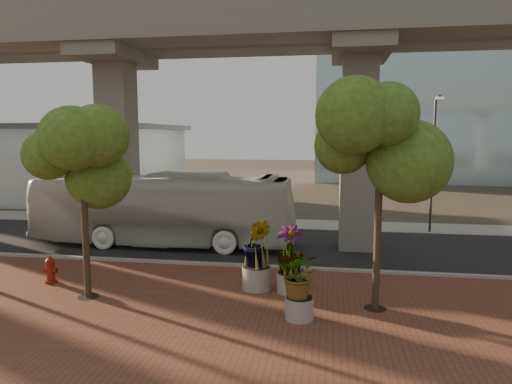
# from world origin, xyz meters

# --- Properties ---
(ground) EXTENTS (160.00, 160.00, 0.00)m
(ground) POSITION_xyz_m (0.00, 0.00, 0.00)
(ground) COLOR #3B342B
(ground) RESTS_ON ground
(brick_plaza) EXTENTS (70.00, 13.00, 0.06)m
(brick_plaza) POSITION_xyz_m (0.00, -8.00, 0.03)
(brick_plaza) COLOR brown
(brick_plaza) RESTS_ON ground
(asphalt_road) EXTENTS (90.00, 8.00, 0.04)m
(asphalt_road) POSITION_xyz_m (0.00, 2.00, 0.02)
(asphalt_road) COLOR black
(asphalt_road) RESTS_ON ground
(curb_strip) EXTENTS (70.00, 0.25, 0.16)m
(curb_strip) POSITION_xyz_m (0.00, -2.00, 0.08)
(curb_strip) COLOR #99958E
(curb_strip) RESTS_ON ground
(far_sidewalk) EXTENTS (90.00, 3.00, 0.06)m
(far_sidewalk) POSITION_xyz_m (0.00, 7.50, 0.03)
(far_sidewalk) COLOR #99958E
(far_sidewalk) RESTS_ON ground
(transit_viaduct) EXTENTS (72.00, 5.60, 12.40)m
(transit_viaduct) POSITION_xyz_m (0.00, 2.00, 7.29)
(transit_viaduct) COLOR gray
(transit_viaduct) RESTS_ON ground
(station_pavilion) EXTENTS (23.00, 13.00, 6.30)m
(station_pavilion) POSITION_xyz_m (-20.00, 16.00, 3.22)
(station_pavilion) COLOR silver
(station_pavilion) RESTS_ON ground
(transit_bus) EXTENTS (12.97, 3.10, 3.61)m
(transit_bus) POSITION_xyz_m (-3.35, 1.22, 1.81)
(transit_bus) COLOR silver
(transit_bus) RESTS_ON ground
(fire_hydrant) EXTENTS (0.49, 0.44, 0.99)m
(fire_hydrant) POSITION_xyz_m (-5.32, -5.16, 0.53)
(fire_hydrant) COLOR maroon
(fire_hydrant) RESTS_ON ground
(planter_front) EXTENTS (1.86, 1.86, 2.05)m
(planter_front) POSITION_xyz_m (3.91, -7.02, 1.30)
(planter_front) COLOR #A09A90
(planter_front) RESTS_ON ground
(planter_right) EXTENTS (2.17, 2.17, 2.32)m
(planter_right) POSITION_xyz_m (3.43, -4.77, 1.46)
(planter_right) COLOR #9E9A8F
(planter_right) RESTS_ON ground
(planter_left) EXTENTS (2.28, 2.28, 2.50)m
(planter_left) POSITION_xyz_m (2.25, -4.60, 1.58)
(planter_left) COLOR #9F9790
(planter_left) RESTS_ON ground
(street_tree_near_west) EXTENTS (3.64, 3.64, 6.13)m
(street_tree_near_west) POSITION_xyz_m (-3.20, -6.30, 4.51)
(street_tree_near_west) COLOR #423525
(street_tree_near_west) RESTS_ON ground
(street_tree_near_east) EXTENTS (4.23, 4.23, 7.06)m
(street_tree_near_east) POSITION_xyz_m (6.20, -5.82, 5.17)
(street_tree_near_east) COLOR #423525
(street_tree_near_east) RESTS_ON ground
(streetlamp_west) EXTENTS (0.45, 1.31, 9.05)m
(streetlamp_west) POSITION_xyz_m (-8.18, 6.71, 5.28)
(streetlamp_west) COLOR #2A2A2E
(streetlamp_west) RESTS_ON ground
(streetlamp_east) EXTENTS (0.37, 1.09, 7.49)m
(streetlamp_east) POSITION_xyz_m (10.31, 6.32, 4.38)
(streetlamp_east) COLOR #2D2D32
(streetlamp_east) RESTS_ON ground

